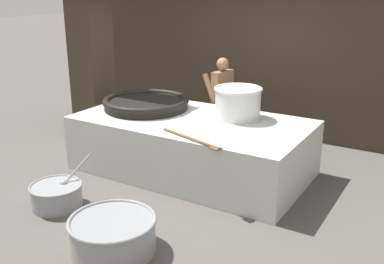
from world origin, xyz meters
TOP-DOWN VIEW (x-y plane):
  - ground_plane at (0.00, 0.00)m, footprint 60.00×60.00m
  - back_wall at (0.00, 2.32)m, footprint 7.05×0.24m
  - support_pillar at (-2.22, 0.35)m, footprint 0.55×0.55m
  - hearth_platform at (0.00, 0.00)m, footprint 3.32×1.78m
  - giant_wok_near at (-0.90, 0.11)m, footprint 1.33×1.33m
  - stock_pot at (0.54, 0.37)m, footprint 0.69×0.69m
  - stirring_paddle at (0.51, -0.81)m, footprint 1.01×0.37m
  - cook at (-0.18, 1.27)m, footprint 0.38×0.58m
  - prep_bowl_vegetables at (-0.85, -1.85)m, footprint 0.65×0.83m
  - prep_bowl_meat at (0.41, -2.25)m, footprint 0.92×0.92m

SIDE VIEW (x-z plane):
  - ground_plane at x=0.00m, z-range 0.00..0.00m
  - prep_bowl_vegetables at x=-0.85m, z-range -0.12..0.45m
  - prep_bowl_meat at x=0.41m, z-range 0.02..0.40m
  - hearth_platform at x=0.00m, z-range 0.00..0.80m
  - cook at x=-0.18m, z-range 0.06..1.56m
  - stirring_paddle at x=0.51m, z-range 0.80..0.84m
  - giant_wok_near at x=-0.90m, z-range 0.81..0.98m
  - stock_pot at x=0.54m, z-range 0.81..1.27m
  - back_wall at x=0.00m, z-range 0.00..3.90m
  - support_pillar at x=-2.22m, z-range 0.00..3.90m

